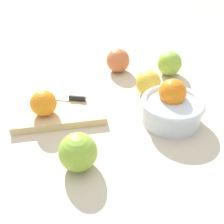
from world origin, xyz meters
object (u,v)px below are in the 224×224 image
Objects in this scene: knife at (66,98)px; orange_on_board at (43,103)px; apple_front_left_3 at (170,63)px; cutting_board at (59,111)px; apple_front_left_2 at (118,60)px; bowl at (172,107)px; apple_front_left at (148,83)px; apple_back_right at (78,152)px.

orange_on_board is at bearing 44.82° from knife.
apple_front_left_3 is at bearing -160.98° from knife.
apple_front_left_3 reaches higher than cutting_board.
apple_front_left_3 is (-0.16, 0.05, 0.00)m from apple_front_left_2.
bowl is 1.08× the size of knife.
knife is at bearing 3.90° from apple_front_left.
bowl reaches higher than orange_on_board.
knife is at bearing -135.18° from orange_on_board.
apple_front_left_3 is (-0.35, -0.12, 0.01)m from knife.
cutting_board is 0.27m from apple_front_left.
cutting_board is 3.25× the size of apple_front_left.
bowl is 0.25m from apple_front_left_3.
apple_front_left is (-0.30, -0.07, -0.02)m from orange_on_board.
bowl reaches higher than knife.
cutting_board is 3.08× the size of apple_front_left_2.
apple_front_left is at bearing 110.43° from apple_front_left_2.
apple_back_right is (0.25, 0.12, -0.00)m from bowl.
apple_back_right is 1.05× the size of apple_front_left_3.
cutting_board is 2.89× the size of apple_back_right.
apple_front_left_3 is at bearing -156.44° from orange_on_board.
apple_back_right reaches higher than knife.
orange_on_board is 0.86× the size of apple_front_left_2.
orange_on_board is at bearing 43.38° from apple_front_left_2.
orange_on_board is at bearing -10.53° from bowl.
apple_front_left_3 is (-0.40, -0.18, -0.02)m from orange_on_board.
bowl reaches higher than apple_back_right.
orange_on_board reaches higher than apple_back_right.
bowl is 2.08× the size of apple_front_left_2.
apple_back_right is at bearing 67.05° from apple_front_left_2.
apple_front_left_2 reaches higher than cutting_board.
apple_back_right is (0.17, 0.41, 0.00)m from apple_front_left_2.
apple_front_left is at bearing -132.53° from apple_back_right.
orange_on_board is (0.32, -0.06, 0.01)m from bowl.
orange_on_board is at bearing 13.69° from apple_front_left.
cutting_board is 1.60× the size of knife.
apple_front_left_2 is at bearing -69.57° from apple_front_left.
orange_on_board is 0.31m from apple_front_left.
apple_front_left_2 and apple_front_left_3 have the same top height.
orange_on_board is 0.81× the size of apple_back_right.
orange_on_board is 0.19m from apple_back_right.
apple_front_left is (0.02, -0.13, -0.00)m from bowl.
apple_front_left_2 reaches higher than knife.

